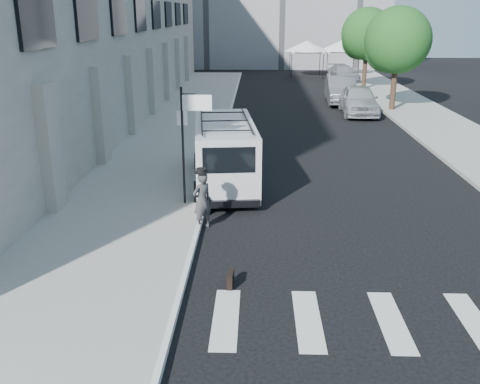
# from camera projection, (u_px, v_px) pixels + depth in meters

# --- Properties ---
(ground) EXTENTS (120.00, 120.00, 0.00)m
(ground) POSITION_uv_depth(u_px,v_px,m) (273.00, 253.00, 13.22)
(ground) COLOR black
(ground) RESTS_ON ground
(sidewalk_left) EXTENTS (4.50, 48.00, 0.15)m
(sidewalk_left) POSITION_uv_depth(u_px,v_px,m) (185.00, 122.00, 28.48)
(sidewalk_left) COLOR gray
(sidewalk_left) RESTS_ON ground
(sidewalk_right) EXTENTS (4.00, 56.00, 0.15)m
(sidewalk_right) POSITION_uv_depth(u_px,v_px,m) (415.00, 111.00, 31.86)
(sidewalk_right) COLOR gray
(sidewalk_right) RESTS_ON ground
(building_left) EXTENTS (10.00, 44.00, 12.00)m
(building_left) POSITION_uv_depth(u_px,v_px,m) (52.00, 5.00, 28.69)
(building_left) COLOR gray
(building_left) RESTS_ON ground
(sign_pole) EXTENTS (1.03, 0.07, 3.50)m
(sign_pole) POSITION_uv_depth(u_px,v_px,m) (190.00, 122.00, 15.47)
(sign_pole) COLOR black
(sign_pole) RESTS_ON sidewalk_left
(tree_near) EXTENTS (3.80, 3.83, 6.03)m
(tree_near) POSITION_uv_depth(u_px,v_px,m) (395.00, 43.00, 30.80)
(tree_near) COLOR black
(tree_near) RESTS_ON ground
(tree_far) EXTENTS (3.80, 3.83, 6.03)m
(tree_far) POSITION_uv_depth(u_px,v_px,m) (365.00, 36.00, 39.32)
(tree_far) COLOR black
(tree_far) RESTS_ON ground
(tent_left) EXTENTS (4.00, 4.00, 3.20)m
(tent_left) POSITION_uv_depth(u_px,v_px,m) (307.00, 46.00, 48.21)
(tent_left) COLOR black
(tent_left) RESTS_ON ground
(tent_right) EXTENTS (4.00, 4.00, 3.20)m
(tent_right) POSITION_uv_depth(u_px,v_px,m) (341.00, 46.00, 48.59)
(tent_right) COLOR black
(tent_right) RESTS_ON ground
(businessman) EXTENTS (0.69, 0.68, 1.60)m
(businessman) POSITION_uv_depth(u_px,v_px,m) (202.00, 201.00, 14.50)
(businessman) COLOR #37373A
(businessman) RESTS_ON ground
(briefcase) EXTENTS (0.15, 0.45, 0.34)m
(briefcase) POSITION_uv_depth(u_px,v_px,m) (231.00, 279.00, 11.58)
(briefcase) COLOR black
(briefcase) RESTS_ON ground
(suitcase) EXTENTS (0.25, 0.38, 1.02)m
(suitcase) POSITION_uv_depth(u_px,v_px,m) (206.00, 204.00, 15.77)
(suitcase) COLOR black
(suitcase) RESTS_ON ground
(cargo_van) EXTENTS (2.52, 6.00, 2.21)m
(cargo_van) POSITION_uv_depth(u_px,v_px,m) (225.00, 152.00, 18.13)
(cargo_van) COLOR silver
(cargo_van) RESTS_ON ground
(parked_car_a) EXTENTS (2.16, 4.99, 1.68)m
(parked_car_a) POSITION_uv_depth(u_px,v_px,m) (359.00, 100.00, 30.86)
(parked_car_a) COLOR #B0B2B8
(parked_car_a) RESTS_ON ground
(parked_car_b) EXTENTS (2.01, 5.18, 1.68)m
(parked_car_b) POSITION_uv_depth(u_px,v_px,m) (341.00, 90.00, 34.65)
(parked_car_b) COLOR #5B5D63
(parked_car_b) RESTS_ON ground
(parked_car_c) EXTENTS (2.57, 5.00, 1.39)m
(parked_car_c) POSITION_uv_depth(u_px,v_px,m) (343.00, 74.00, 45.03)
(parked_car_c) COLOR #95989C
(parked_car_c) RESTS_ON ground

